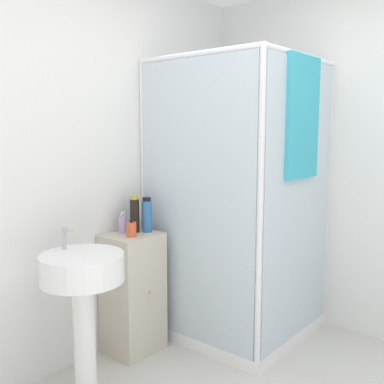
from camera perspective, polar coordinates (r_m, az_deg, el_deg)
wall_back at (r=2.79m, az=-17.16°, el=2.73°), size 6.40×0.06×2.50m
shower_enclosure at (r=3.29m, az=6.38°, el=-9.23°), size 0.99×1.02×1.97m
vanity_cabinet at (r=3.11m, az=-7.52°, el=-12.56°), size 0.35×0.32×0.80m
sink at (r=2.53m, az=-13.70°, el=-11.52°), size 0.45×0.45×0.96m
soap_dispenser at (r=2.91m, az=-7.69°, el=-4.69°), size 0.06×0.06×0.13m
shampoo_bottle_tall_black at (r=3.02m, az=-7.29°, el=-2.85°), size 0.06×0.06×0.25m
shampoo_bottle_blue at (r=3.02m, az=-5.75°, el=-2.95°), size 0.06×0.06×0.23m
lotion_bottle_white at (r=3.02m, az=-8.87°, el=-4.05°), size 0.05×0.05×0.15m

